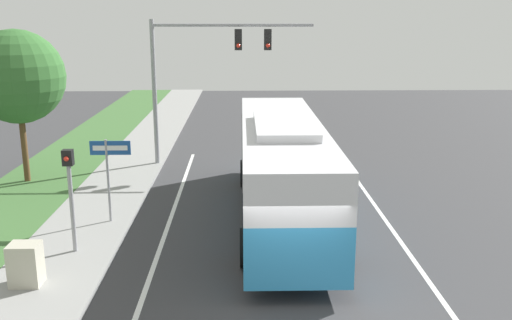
# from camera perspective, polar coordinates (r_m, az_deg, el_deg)

# --- Properties ---
(ground_plane) EXTENTS (80.00, 80.00, 0.00)m
(ground_plane) POSITION_cam_1_polar(r_m,az_deg,el_deg) (14.10, 3.60, -13.79)
(ground_plane) COLOR #38383A
(sidewalk) EXTENTS (2.80, 80.00, 0.12)m
(sidewalk) POSITION_cam_1_polar(r_m,az_deg,el_deg) (14.90, -21.57, -12.95)
(sidewalk) COLOR gray
(sidewalk) RESTS_ON ground_plane
(lane_divider_near) EXTENTS (0.14, 30.00, 0.01)m
(lane_divider_near) POSITION_cam_1_polar(r_m,az_deg,el_deg) (14.26, -11.40, -13.70)
(lane_divider_near) COLOR silver
(lane_divider_near) RESTS_ON ground_plane
(lane_divider_far) EXTENTS (0.14, 30.00, 0.01)m
(lane_divider_far) POSITION_cam_1_polar(r_m,az_deg,el_deg) (14.84, 17.97, -12.99)
(lane_divider_far) COLOR silver
(lane_divider_far) RESTS_ON ground_plane
(bus) EXTENTS (2.75, 12.16, 3.48)m
(bus) POSITION_cam_1_polar(r_m,az_deg,el_deg) (18.74, 2.58, -0.32)
(bus) COLOR #3393D1
(bus) RESTS_ON ground_plane
(signal_gantry) EXTENTS (7.10, 0.41, 6.50)m
(signal_gantry) POSITION_cam_1_polar(r_m,az_deg,el_deg) (25.46, -5.34, 9.77)
(signal_gantry) COLOR #939399
(signal_gantry) RESTS_ON ground_plane
(pedestrian_signal) EXTENTS (0.28, 0.34, 3.08)m
(pedestrian_signal) POSITION_cam_1_polar(r_m,az_deg,el_deg) (16.59, -18.11, -2.33)
(pedestrian_signal) COLOR #939399
(pedestrian_signal) RESTS_ON ground_plane
(street_sign) EXTENTS (1.29, 0.08, 2.84)m
(street_sign) POSITION_cam_1_polar(r_m,az_deg,el_deg) (18.77, -14.46, -0.49)
(street_sign) COLOR #939399
(street_sign) RESTS_ON ground_plane
(utility_cabinet) EXTENTS (0.74, 0.61, 1.07)m
(utility_cabinet) POSITION_cam_1_polar(r_m,az_deg,el_deg) (15.40, -22.05, -9.64)
(utility_cabinet) COLOR #B7B29E
(utility_cabinet) RESTS_ON sidewalk
(roadside_tree) EXTENTS (3.67, 3.67, 6.06)m
(roadside_tree) POSITION_cam_1_polar(r_m,az_deg,el_deg) (24.33, -22.76, 7.67)
(roadside_tree) COLOR brown
(roadside_tree) RESTS_ON grass_verge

